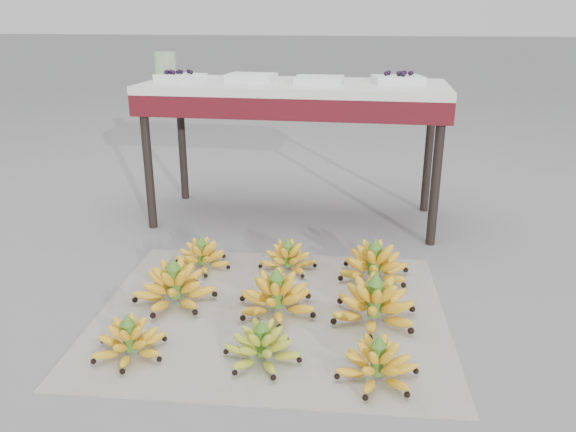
% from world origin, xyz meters
% --- Properties ---
extents(ground, '(60.00, 60.00, 0.00)m').
position_xyz_m(ground, '(0.00, 0.00, 0.00)').
color(ground, slate).
rests_on(ground, ground).
extents(newspaper_mat, '(1.32, 1.13, 0.01)m').
position_xyz_m(newspaper_mat, '(0.10, -0.04, 0.00)').
color(newspaper_mat, white).
rests_on(newspaper_mat, ground).
extents(bunch_front_left, '(0.31, 0.31, 0.14)m').
position_xyz_m(bunch_front_left, '(-0.29, -0.38, 0.06)').
color(bunch_front_left, yellow).
rests_on(bunch_front_left, newspaper_mat).
extents(bunch_front_center, '(0.28, 0.28, 0.15)m').
position_xyz_m(bunch_front_center, '(0.13, -0.35, 0.06)').
color(bunch_front_center, olive).
rests_on(bunch_front_center, newspaper_mat).
extents(bunch_front_right, '(0.27, 0.27, 0.15)m').
position_xyz_m(bunch_front_right, '(0.49, -0.38, 0.06)').
color(bunch_front_right, yellow).
rests_on(bunch_front_right, newspaper_mat).
extents(bunch_mid_left, '(0.38, 0.38, 0.18)m').
position_xyz_m(bunch_mid_left, '(-0.27, -0.03, 0.07)').
color(bunch_mid_left, yellow).
rests_on(bunch_mid_left, newspaper_mat).
extents(bunch_mid_center, '(0.36, 0.36, 0.18)m').
position_xyz_m(bunch_mid_center, '(0.12, -0.04, 0.07)').
color(bunch_mid_center, yellow).
rests_on(bunch_mid_center, newspaper_mat).
extents(bunch_mid_right, '(0.37, 0.37, 0.19)m').
position_xyz_m(bunch_mid_right, '(0.47, -0.04, 0.07)').
color(bunch_mid_right, yellow).
rests_on(bunch_mid_right, newspaper_mat).
extents(bunch_back_left, '(0.27, 0.27, 0.15)m').
position_xyz_m(bunch_back_left, '(-0.26, 0.28, 0.06)').
color(bunch_back_left, yellow).
rests_on(bunch_back_left, newspaper_mat).
extents(bunch_back_center, '(0.27, 0.27, 0.14)m').
position_xyz_m(bunch_back_center, '(0.10, 0.33, 0.06)').
color(bunch_back_center, yellow).
rests_on(bunch_back_center, newspaper_mat).
extents(bunch_back_right, '(0.31, 0.31, 0.18)m').
position_xyz_m(bunch_back_right, '(0.47, 0.30, 0.07)').
color(bunch_back_right, yellow).
rests_on(bunch_back_right, newspaper_mat).
extents(vendor_table, '(1.49, 0.59, 0.71)m').
position_xyz_m(vendor_table, '(0.03, 0.98, 0.63)').
color(vendor_table, black).
rests_on(vendor_table, ground).
extents(tray_far_left, '(0.25, 0.20, 0.06)m').
position_xyz_m(tray_far_left, '(-0.55, 0.95, 0.73)').
color(tray_far_left, silver).
rests_on(tray_far_left, vendor_table).
extents(tray_left, '(0.24, 0.18, 0.04)m').
position_xyz_m(tray_left, '(-0.19, 1.00, 0.73)').
color(tray_left, silver).
rests_on(tray_left, vendor_table).
extents(tray_right, '(0.23, 0.17, 0.04)m').
position_xyz_m(tray_right, '(0.16, 0.94, 0.73)').
color(tray_right, silver).
rests_on(tray_right, vendor_table).
extents(tray_far_right, '(0.27, 0.22, 0.06)m').
position_xyz_m(tray_far_right, '(0.53, 1.01, 0.73)').
color(tray_far_right, silver).
rests_on(tray_far_right, vendor_table).
extents(glass_jar, '(0.12, 0.12, 0.14)m').
position_xyz_m(glass_jar, '(-0.63, 0.98, 0.78)').
color(glass_jar, '#D1EFBE').
rests_on(glass_jar, vendor_table).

